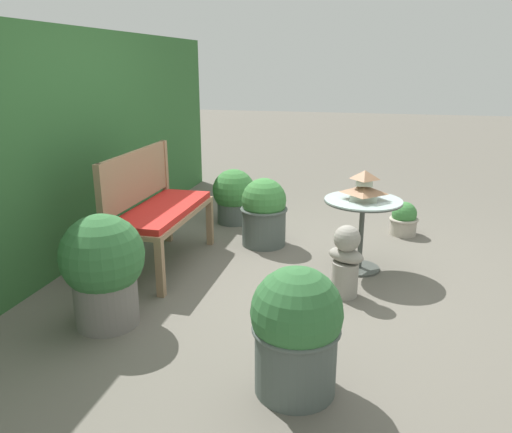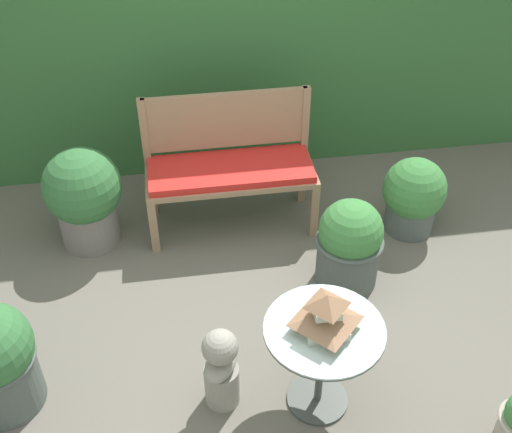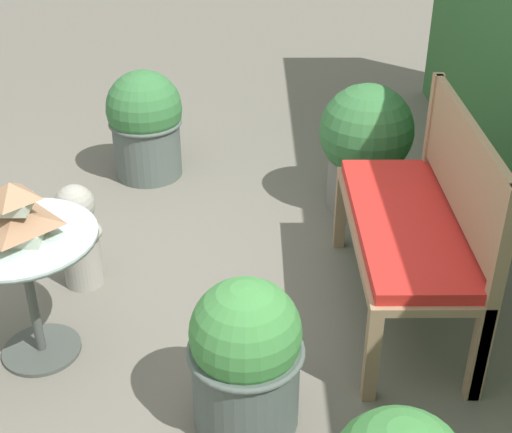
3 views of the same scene
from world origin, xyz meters
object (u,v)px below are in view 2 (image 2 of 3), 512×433
at_px(potted_plant_hedge_corner, 413,196).
at_px(potted_plant_path_edge, 84,196).
at_px(potted_plant_bench_left, 349,244).
at_px(garden_bench, 231,175).
at_px(garden_bust, 221,368).
at_px(patio_table, 323,345).
at_px(pagoda_birdhouse, 326,315).

height_order(potted_plant_hedge_corner, potted_plant_path_edge, potted_plant_path_edge).
height_order(potted_plant_hedge_corner, potted_plant_bench_left, potted_plant_bench_left).
bearing_deg(potted_plant_path_edge, garden_bench, 1.60).
distance_m(garden_bust, potted_plant_bench_left, 1.32).
bearing_deg(patio_table, potted_plant_path_edge, 129.50).
bearing_deg(potted_plant_bench_left, patio_table, -113.84).
distance_m(garden_bench, patio_table, 1.75).
bearing_deg(patio_table, potted_plant_hedge_corner, 53.86).
height_order(patio_table, potted_plant_hedge_corner, patio_table).
xyz_separation_m(garden_bench, potted_plant_bench_left, (0.73, -0.76, -0.14)).
distance_m(garden_bench, pagoda_birdhouse, 1.78).
relative_size(garden_bench, garden_bust, 2.19).
distance_m(pagoda_birdhouse, garden_bust, 0.73).
xyz_separation_m(garden_bust, potted_plant_path_edge, (-0.84, 1.60, 0.13)).
relative_size(patio_table, potted_plant_path_edge, 0.83).
distance_m(patio_table, potted_plant_bench_left, 1.07).
bearing_deg(pagoda_birdhouse, potted_plant_path_edge, 129.50).
distance_m(garden_bust, potted_plant_path_edge, 1.81).
height_order(garden_bust, potted_plant_hedge_corner, potted_plant_hedge_corner).
bearing_deg(garden_bust, potted_plant_bench_left, -21.78).
distance_m(potted_plant_bench_left, potted_plant_path_edge, 1.97).
distance_m(patio_table, potted_plant_path_edge, 2.20).
relative_size(garden_bust, potted_plant_hedge_corner, 0.94).
relative_size(potted_plant_bench_left, potted_plant_path_edge, 0.86).
height_order(garden_bench, garden_bust, garden_bust).
relative_size(garden_bench, pagoda_birdhouse, 4.17).
relative_size(garden_bench, patio_table, 1.91).
distance_m(patio_table, potted_plant_hedge_corner, 1.83).
bearing_deg(potted_plant_path_edge, potted_plant_bench_left, -21.67).
relative_size(garden_bench, potted_plant_hedge_corner, 2.05).
bearing_deg(garden_bust, garden_bench, 17.75).
bearing_deg(potted_plant_hedge_corner, pagoda_birdhouse, -126.14).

